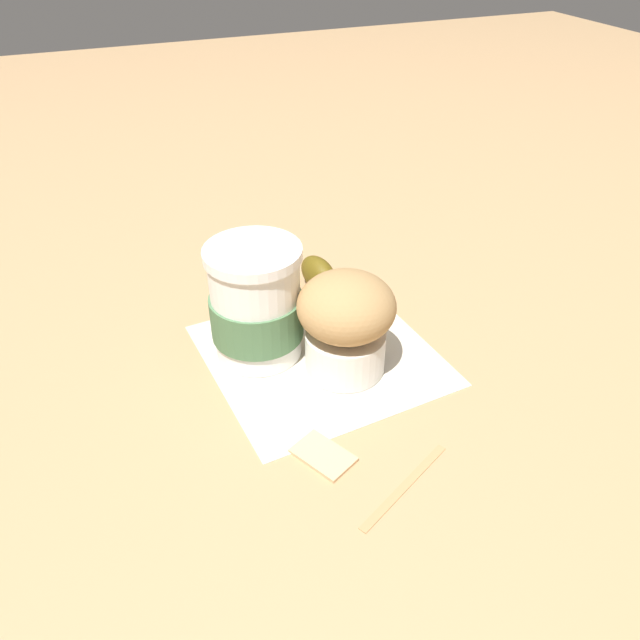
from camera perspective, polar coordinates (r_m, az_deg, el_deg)
The scene contains 7 objects.
ground_plane at distance 0.63m, azimuth 0.00°, elevation -3.22°, with size 3.00×3.00×0.00m, color tan.
paper_napkin at distance 0.63m, azimuth 0.00°, elevation -3.17°, with size 0.21×0.21×0.00m, color beige.
coffee_cup at distance 0.60m, azimuth -5.85°, elevation 1.31°, with size 0.09×0.09×0.12m.
muffin at distance 0.58m, azimuth 2.39°, elevation -0.11°, with size 0.09×0.09×0.10m.
banana at distance 0.68m, azimuth 1.77°, elevation 2.09°, with size 0.08×0.17×0.04m.
sugar_packet at distance 0.53m, azimuth 0.29°, elevation -12.13°, with size 0.05×0.03×0.01m, color #E0B27F.
wooden_stirrer at distance 0.51m, azimuth 7.59°, elevation -14.84°, with size 0.11×0.01×0.00m, color tan.
Camera 1 is at (-0.18, -0.45, 0.39)m, focal length 35.00 mm.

